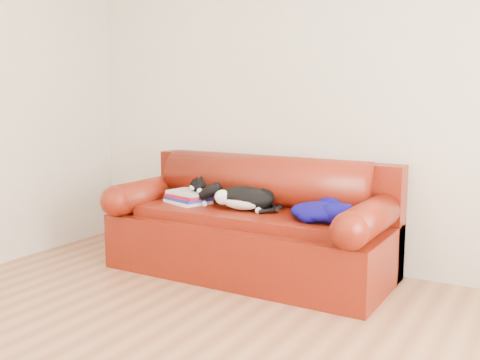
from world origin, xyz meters
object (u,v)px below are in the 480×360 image
at_px(blanket, 321,211).
at_px(book_stack, 189,197).
at_px(cat, 244,199).
at_px(sofa_base, 250,243).

bearing_deg(blanket, book_stack, 178.24).
distance_m(cat, blanket, 0.62).
distance_m(sofa_base, blanket, 0.69).
bearing_deg(cat, sofa_base, 58.78).
bearing_deg(book_stack, blanket, -1.76).
relative_size(book_stack, cat, 0.64).
bearing_deg(book_stack, sofa_base, 5.10).
bearing_deg(sofa_base, book_stack, -174.90).
height_order(book_stack, blanket, blanket).
height_order(cat, blanket, cat).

